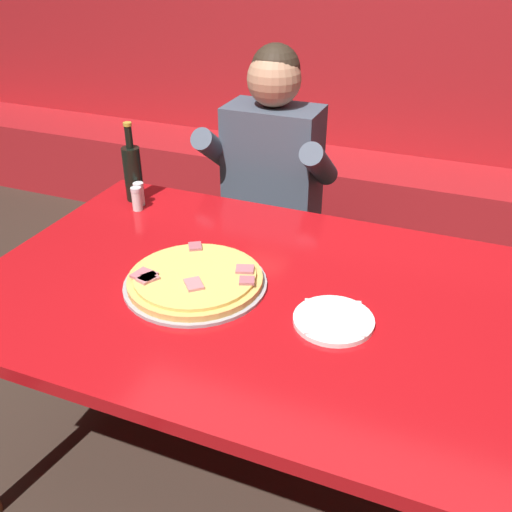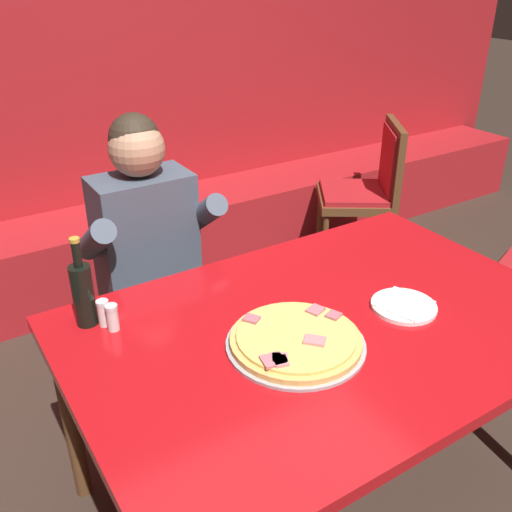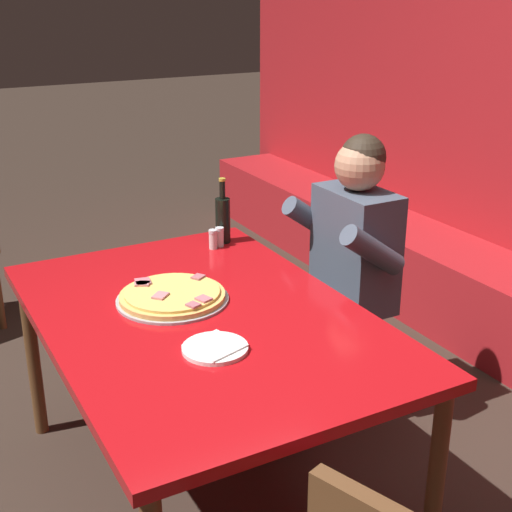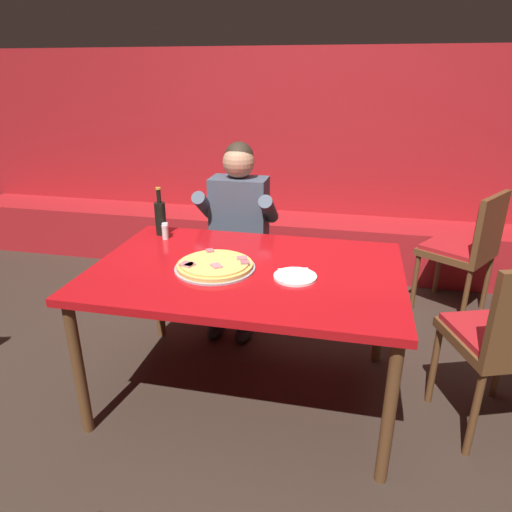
{
  "view_description": "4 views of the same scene",
  "coord_description": "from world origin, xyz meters",
  "px_view_note": "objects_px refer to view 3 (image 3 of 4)",
  "views": [
    {
      "loc": [
        0.52,
        -1.24,
        1.66
      ],
      "look_at": [
        -0.0,
        0.04,
        0.85
      ],
      "focal_mm": 40.0,
      "sensor_mm": 36.0,
      "label": 1
    },
    {
      "loc": [
        -0.97,
        -1.12,
        1.77
      ],
      "look_at": [
        -0.17,
        0.15,
        0.98
      ],
      "focal_mm": 40.0,
      "sensor_mm": 36.0,
      "label": 2
    },
    {
      "loc": [
        2.06,
        -0.9,
        1.85
      ],
      "look_at": [
        -0.15,
        0.3,
        0.88
      ],
      "focal_mm": 50.0,
      "sensor_mm": 36.0,
      "label": 3
    },
    {
      "loc": [
        0.5,
        -2.07,
        1.69
      ],
      "look_at": [
        0.02,
        0.13,
        0.78
      ],
      "focal_mm": 32.0,
      "sensor_mm": 36.0,
      "label": 4
    }
  ],
  "objects_px": {
    "shaker_parmesan": "(213,240)",
    "plate_white_paper": "(215,348)",
    "diner_seated_blue_shirt": "(338,268)",
    "beer_bottle": "(223,218)",
    "main_dining_table": "(202,331)",
    "shaker_red_pepper_flakes": "(220,238)",
    "pizza": "(172,296)"
  },
  "relations": [
    {
      "from": "pizza",
      "to": "diner_seated_blue_shirt",
      "type": "distance_m",
      "value": 0.81
    },
    {
      "from": "main_dining_table",
      "to": "beer_bottle",
      "type": "bearing_deg",
      "value": 148.15
    },
    {
      "from": "shaker_parmesan",
      "to": "beer_bottle",
      "type": "bearing_deg",
      "value": 126.77
    },
    {
      "from": "main_dining_table",
      "to": "shaker_red_pepper_flakes",
      "type": "height_order",
      "value": "shaker_red_pepper_flakes"
    },
    {
      "from": "shaker_parmesan",
      "to": "diner_seated_blue_shirt",
      "type": "xyz_separation_m",
      "value": [
        0.32,
        0.44,
        -0.1
      ]
    },
    {
      "from": "diner_seated_blue_shirt",
      "to": "pizza",
      "type": "bearing_deg",
      "value": -83.07
    },
    {
      "from": "plate_white_paper",
      "to": "shaker_red_pepper_flakes",
      "type": "height_order",
      "value": "shaker_red_pepper_flakes"
    },
    {
      "from": "main_dining_table",
      "to": "beer_bottle",
      "type": "height_order",
      "value": "beer_bottle"
    },
    {
      "from": "beer_bottle",
      "to": "shaker_red_pepper_flakes",
      "type": "relative_size",
      "value": 3.4
    },
    {
      "from": "pizza",
      "to": "plate_white_paper",
      "type": "bearing_deg",
      "value": -3.35
    },
    {
      "from": "main_dining_table",
      "to": "shaker_red_pepper_flakes",
      "type": "xyz_separation_m",
      "value": [
        -0.59,
        0.35,
        0.11
      ]
    },
    {
      "from": "diner_seated_blue_shirt",
      "to": "beer_bottle",
      "type": "bearing_deg",
      "value": -136.18
    },
    {
      "from": "shaker_red_pepper_flakes",
      "to": "main_dining_table",
      "type": "bearing_deg",
      "value": -31.05
    },
    {
      "from": "plate_white_paper",
      "to": "diner_seated_blue_shirt",
      "type": "distance_m",
      "value": 0.97
    },
    {
      "from": "shaker_red_pepper_flakes",
      "to": "diner_seated_blue_shirt",
      "type": "height_order",
      "value": "diner_seated_blue_shirt"
    },
    {
      "from": "shaker_parmesan",
      "to": "shaker_red_pepper_flakes",
      "type": "height_order",
      "value": "same"
    },
    {
      "from": "beer_bottle",
      "to": "diner_seated_blue_shirt",
      "type": "bearing_deg",
      "value": 43.82
    },
    {
      "from": "main_dining_table",
      "to": "plate_white_paper",
      "type": "xyz_separation_m",
      "value": [
        0.26,
        -0.07,
        0.08
      ]
    },
    {
      "from": "plate_white_paper",
      "to": "diner_seated_blue_shirt",
      "type": "xyz_separation_m",
      "value": [
        -0.51,
        0.82,
        -0.07
      ]
    },
    {
      "from": "main_dining_table",
      "to": "diner_seated_blue_shirt",
      "type": "relative_size",
      "value": 1.23
    },
    {
      "from": "pizza",
      "to": "plate_white_paper",
      "type": "height_order",
      "value": "pizza"
    },
    {
      "from": "plate_white_paper",
      "to": "beer_bottle",
      "type": "distance_m",
      "value": 1.0
    },
    {
      "from": "beer_bottle",
      "to": "diner_seated_blue_shirt",
      "type": "height_order",
      "value": "diner_seated_blue_shirt"
    },
    {
      "from": "plate_white_paper",
      "to": "diner_seated_blue_shirt",
      "type": "bearing_deg",
      "value": 121.73
    },
    {
      "from": "main_dining_table",
      "to": "shaker_red_pepper_flakes",
      "type": "distance_m",
      "value": 0.69
    },
    {
      "from": "plate_white_paper",
      "to": "pizza",
      "type": "bearing_deg",
      "value": 176.65
    },
    {
      "from": "pizza",
      "to": "shaker_parmesan",
      "type": "bearing_deg",
      "value": 139.15
    },
    {
      "from": "pizza",
      "to": "diner_seated_blue_shirt",
      "type": "height_order",
      "value": "diner_seated_blue_shirt"
    },
    {
      "from": "main_dining_table",
      "to": "shaker_parmesan",
      "type": "height_order",
      "value": "shaker_parmesan"
    },
    {
      "from": "beer_bottle",
      "to": "plate_white_paper",
      "type": "bearing_deg",
      "value": -27.49
    },
    {
      "from": "main_dining_table",
      "to": "shaker_red_pepper_flakes",
      "type": "bearing_deg",
      "value": 148.95
    },
    {
      "from": "shaker_parmesan",
      "to": "plate_white_paper",
      "type": "bearing_deg",
      "value": -24.92
    }
  ]
}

